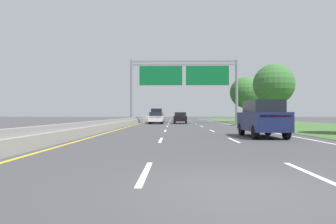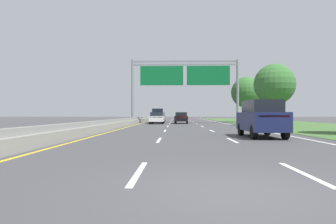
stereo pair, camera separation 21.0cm
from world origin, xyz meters
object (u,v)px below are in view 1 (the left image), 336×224
car_black_centre_lane_sedan (180,118)px  pickup_truck_blue (156,116)px  car_navy_right_lane_suv (262,118)px  overhead_sign_gantry (184,78)px  car_white_left_lane_sedan (156,118)px  car_red_centre_lane_sedan (179,117)px  roadside_tree_far (246,92)px  roadside_tree_mid (274,84)px  car_grey_left_lane_sedan (159,117)px

car_black_centre_lane_sedan → pickup_truck_blue: bearing=32.4°
pickup_truck_blue → car_navy_right_lane_suv: size_ratio=1.15×
pickup_truck_blue → overhead_sign_gantry: bearing=-147.0°
car_white_left_lane_sedan → pickup_truck_blue: bearing=3.9°
car_red_centre_lane_sedan → roadside_tree_far: (10.52, -9.61, 3.97)m
roadside_tree_far → car_black_centre_lane_sedan: bearing=-148.3°
roadside_tree_mid → car_grey_left_lane_sedan: bearing=122.2°
car_red_centre_lane_sedan → car_black_centre_lane_sedan: 16.15m
overhead_sign_gantry → pickup_truck_blue: (-4.21, 6.29, -5.28)m
car_red_centre_lane_sedan → car_navy_right_lane_suv: bearing=-173.4°
car_grey_left_lane_sedan → roadside_tree_far: bearing=-116.2°
car_white_left_lane_sedan → car_black_centre_lane_sedan: same height
car_white_left_lane_sedan → roadside_tree_mid: roadside_tree_mid is taller
car_black_centre_lane_sedan → roadside_tree_mid: bearing=-128.6°
car_white_left_lane_sedan → roadside_tree_mid: size_ratio=0.64×
car_grey_left_lane_sedan → car_black_centre_lane_sedan: size_ratio=0.99×
car_grey_left_lane_sedan → car_white_left_lane_sedan: bearing=-179.3°
car_red_centre_lane_sedan → roadside_tree_mid: 27.14m
pickup_truck_blue → car_white_left_lane_sedan: 7.78m
car_navy_right_lane_suv → roadside_tree_far: size_ratio=0.65×
pickup_truck_blue → roadside_tree_mid: bearing=-137.5°
overhead_sign_gantry → car_black_centre_lane_sedan: bearing=170.7°
car_black_centre_lane_sedan → roadside_tree_far: size_ratio=0.61×
car_grey_left_lane_sedan → roadside_tree_far: roadside_tree_far is taller
roadside_tree_mid → roadside_tree_far: bearing=88.9°
overhead_sign_gantry → roadside_tree_far: 12.16m
pickup_truck_blue → car_black_centre_lane_sedan: (3.70, -6.20, -0.26)m
pickup_truck_blue → car_black_centre_lane_sedan: bearing=-150.0°
car_navy_right_lane_suv → car_white_left_lane_sedan: bearing=16.2°
overhead_sign_gantry → car_black_centre_lane_sedan: overhead_sign_gantry is taller
overhead_sign_gantry → roadside_tree_mid: size_ratio=2.17×
car_navy_right_lane_suv → car_grey_left_lane_sedan: size_ratio=1.07×
car_red_centre_lane_sedan → car_white_left_lane_sedan: same height
overhead_sign_gantry → roadside_tree_mid: overhead_sign_gantry is taller
car_black_centre_lane_sedan → roadside_tree_mid: (10.30, -8.68, 3.83)m
car_navy_right_lane_suv → car_white_left_lane_sedan: size_ratio=1.07×
car_navy_right_lane_suv → car_red_centre_lane_sedan: size_ratio=1.06×
car_black_centre_lane_sedan → car_red_centre_lane_sedan: bearing=1.4°
car_black_centre_lane_sedan → car_navy_right_lane_suv: bearing=-169.5°
pickup_truck_blue → roadside_tree_mid: (14.00, -14.89, 3.58)m
car_white_left_lane_sedan → roadside_tree_far: 16.55m
car_white_left_lane_sedan → roadside_tree_far: bearing=-58.8°
overhead_sign_gantry → car_red_centre_lane_sedan: (-0.46, 16.24, -5.53)m
car_white_left_lane_sedan → roadside_tree_far: roadside_tree_far is taller
car_red_centre_lane_sedan → pickup_truck_blue: bearing=160.4°
roadside_tree_mid → car_navy_right_lane_suv: bearing=-109.4°
pickup_truck_blue → car_red_centre_lane_sedan: pickup_truck_blue is taller
car_navy_right_lane_suv → pickup_truck_blue: bearing=13.0°
roadside_tree_far → car_white_left_lane_sedan: bearing=-149.7°
overhead_sign_gantry → car_navy_right_lane_suv: bearing=-82.1°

